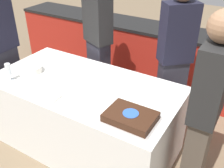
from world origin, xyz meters
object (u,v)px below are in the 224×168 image
(person_cutting_cake, at_px, (174,61))
(person_seated_left, at_px, (2,50))
(plate_stack, at_px, (31,69))
(cake, at_px, (131,117))
(person_standing_back, at_px, (98,44))
(person_seated_right, at_px, (205,113))
(wine_glass, at_px, (8,70))

(person_cutting_cake, distance_m, person_seated_left, 1.96)
(plate_stack, bearing_deg, cake, -7.78)
(plate_stack, relative_size, person_seated_left, 0.14)
(person_cutting_cake, relative_size, person_standing_back, 1.02)
(cake, height_order, person_cutting_cake, person_cutting_cake)
(person_seated_left, xyz_separation_m, person_seated_right, (2.33, 0.00, 0.01))
(wine_glass, bearing_deg, person_standing_back, 70.42)
(person_seated_right, bearing_deg, wine_glass, -80.01)
(wine_glass, bearing_deg, person_cutting_cake, 37.91)
(wine_glass, relative_size, person_standing_back, 0.11)
(cake, relative_size, person_seated_right, 0.26)
(cake, xyz_separation_m, person_cutting_cake, (-0.00, 0.97, 0.08))
(wine_glass, relative_size, person_seated_right, 0.11)
(wine_glass, height_order, person_seated_right, person_seated_right)
(person_cutting_cake, distance_m, person_standing_back, 0.96)
(person_seated_right, distance_m, person_standing_back, 1.63)
(wine_glass, height_order, person_seated_left, person_seated_left)
(wine_glass, distance_m, person_seated_left, 0.59)
(person_seated_right, bearing_deg, person_standing_back, -115.92)
(person_seated_left, bearing_deg, person_cutting_cake, -68.70)
(person_cutting_cake, bearing_deg, person_seated_right, 82.43)
(person_standing_back, bearing_deg, person_seated_right, 176.94)
(person_seated_left, bearing_deg, wine_glass, -123.04)
(plate_stack, relative_size, wine_glass, 1.26)
(plate_stack, bearing_deg, person_seated_right, 2.73)
(person_seated_left, distance_m, person_standing_back, 1.12)
(cake, bearing_deg, person_standing_back, 134.66)
(cake, distance_m, person_seated_left, 1.84)
(wine_glass, xyz_separation_m, person_seated_left, (-0.50, 0.32, -0.02))
(person_seated_left, height_order, person_seated_right, person_seated_right)
(cake, bearing_deg, person_cutting_cake, 90.00)
(person_cutting_cake, relative_size, person_seated_right, 1.02)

